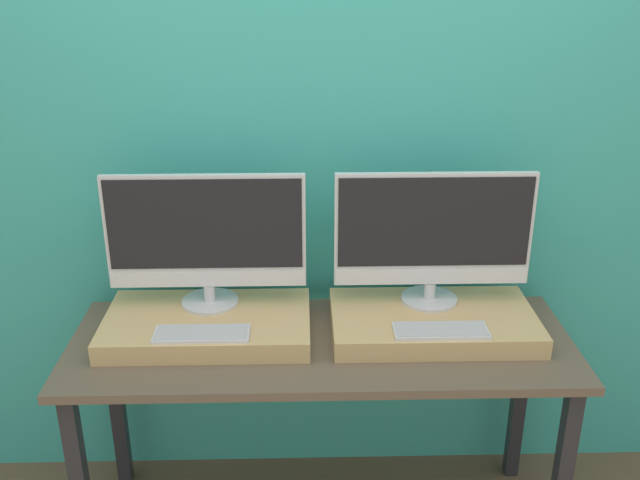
{
  "coord_description": "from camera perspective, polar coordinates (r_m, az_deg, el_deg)",
  "views": [
    {
      "loc": [
        -0.06,
        -1.77,
        1.99
      ],
      "look_at": [
        0.0,
        0.45,
        1.08
      ],
      "focal_mm": 40.0,
      "sensor_mm": 36.0,
      "label": 1
    }
  ],
  "objects": [
    {
      "name": "monitor_right",
      "position": [
        2.43,
        9.05,
        0.43
      ],
      "size": [
        0.67,
        0.2,
        0.47
      ],
      "color": "silver",
      "rests_on": "wooden_riser_right"
    },
    {
      "name": "wooden_riser_right",
      "position": [
        2.47,
        9.02,
        -6.48
      ],
      "size": [
        0.69,
        0.4,
        0.07
      ],
      "color": "tan",
      "rests_on": "workbench"
    },
    {
      "name": "monitor_left",
      "position": [
        2.41,
        -9.12,
        0.26
      ],
      "size": [
        0.67,
        0.2,
        0.47
      ],
      "color": "silver",
      "rests_on": "wooden_riser_left"
    },
    {
      "name": "wooden_riser_left",
      "position": [
        2.46,
        -8.97,
        -6.7
      ],
      "size": [
        0.69,
        0.4,
        0.07
      ],
      "color": "tan",
      "rests_on": "workbench"
    },
    {
      "name": "workbench",
      "position": [
        2.45,
        0.09,
        -9.87
      ],
      "size": [
        1.68,
        0.6,
        0.77
      ],
      "color": "brown",
      "rests_on": "ground_plane"
    },
    {
      "name": "wall_back",
      "position": [
        2.54,
        -0.13,
        6.62
      ],
      "size": [
        8.0,
        0.04,
        2.6
      ],
      "color": "teal",
      "rests_on": "ground_plane"
    },
    {
      "name": "keyboard_left",
      "position": [
        2.32,
        -9.43,
        -7.4
      ],
      "size": [
        0.3,
        0.11,
        0.01
      ],
      "color": "silver",
      "rests_on": "wooden_riser_left"
    },
    {
      "name": "keyboard_right",
      "position": [
        2.34,
        9.65,
        -7.15
      ],
      "size": [
        0.3,
        0.11,
        0.01
      ],
      "color": "silver",
      "rests_on": "wooden_riser_right"
    }
  ]
}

